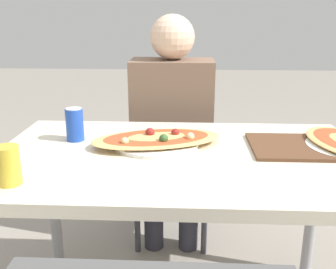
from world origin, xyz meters
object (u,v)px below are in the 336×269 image
Objects in this scene: dining_table at (180,173)px; pizza_main at (157,140)px; person_seated at (172,116)px; drink_glass at (8,165)px; soda_can at (75,124)px; chair_far_seated at (173,147)px.

pizza_main is at bearing 136.14° from dining_table.
drink_glass is (-0.43, -0.88, 0.09)m from person_seated.
soda_can is 0.41m from drink_glass.
chair_far_seated is 1.12m from drink_glass.
person_seated is at bearing 64.11° from drink_glass.
chair_far_seated is at bearing -90.00° from person_seated.
dining_table is 1.09× the size of person_seated.
person_seated reaches higher than soda_can.
chair_far_seated is (-0.05, 0.72, -0.16)m from dining_table.
drink_glass is at bearing -101.28° from soda_can.
person_seated is 10.47× the size of drink_glass.
person_seated reaches higher than pizza_main.
pizza_main is 0.32m from soda_can.
soda_can is 1.11× the size of drink_glass.
chair_far_seated is 7.76× the size of drink_glass.
person_seated reaches higher than chair_far_seated.
chair_far_seated is 1.69× the size of pizza_main.
pizza_main is (-0.09, 0.09, 0.09)m from dining_table.
dining_table is at bearing 95.01° from person_seated.
soda_can reaches higher than drink_glass.
chair_far_seated reaches higher than drink_glass.
pizza_main is at bearing 86.81° from chair_far_seated.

